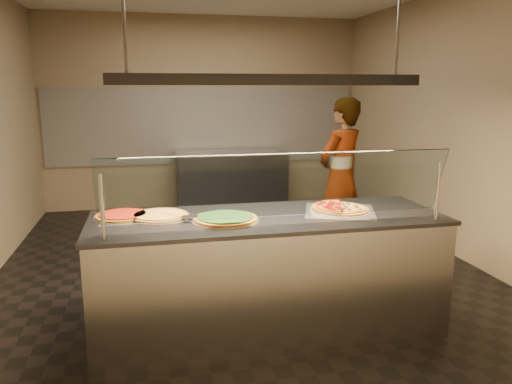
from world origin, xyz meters
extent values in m
cube|color=black|center=(0.00, 0.00, -0.01)|extent=(5.00, 6.00, 0.02)
cube|color=#94805F|center=(0.00, 3.01, 1.50)|extent=(5.00, 0.02, 3.00)
cube|color=#94805F|center=(0.00, -3.01, 1.50)|extent=(5.00, 0.02, 3.00)
cube|color=#94805F|center=(2.51, 0.00, 1.50)|extent=(0.02, 6.00, 3.00)
cube|color=silver|center=(0.00, 2.98, 1.30)|extent=(4.90, 0.02, 1.20)
cube|color=#B7B7BC|center=(-0.03, -1.44, 0.45)|extent=(2.66, 0.90, 0.90)
cube|color=#36363B|center=(-0.03, -1.44, 0.92)|extent=(2.70, 0.94, 0.03)
cylinder|color=#B7B7BC|center=(-1.20, -1.84, 1.15)|extent=(0.03, 0.03, 0.44)
cylinder|color=#B7B7BC|center=(1.15, -1.84, 1.15)|extent=(0.03, 0.03, 0.44)
cube|color=white|center=(-0.03, -1.78, 1.23)|extent=(2.46, 0.18, 0.47)
cube|color=silver|center=(0.56, -1.43, 0.93)|extent=(0.68, 0.68, 0.01)
cylinder|color=silver|center=(0.56, -1.43, 0.94)|extent=(0.47, 0.47, 0.01)
cylinder|color=#680403|center=(0.56, -1.39, 0.99)|extent=(0.06, 0.06, 0.01)
cylinder|color=#680403|center=(0.53, -1.34, 0.99)|extent=(0.06, 0.06, 0.01)
cylinder|color=#680403|center=(0.46, -1.32, 0.99)|extent=(0.06, 0.06, 0.01)
cylinder|color=#680403|center=(0.50, -1.39, 0.99)|extent=(0.06, 0.06, 0.01)
cylinder|color=#680403|center=(0.41, -1.36, 0.99)|extent=(0.06, 0.06, 0.01)
cylinder|color=#680403|center=(0.48, -1.42, 0.99)|extent=(0.06, 0.06, 0.01)
cylinder|color=#680403|center=(0.43, -1.46, 0.99)|extent=(0.06, 0.06, 0.01)
cylinder|color=#680403|center=(0.44, -1.50, 0.99)|extent=(0.06, 0.06, 0.01)
cylinder|color=#680403|center=(0.45, -1.55, 0.99)|extent=(0.06, 0.06, 0.01)
cylinder|color=#680403|center=(0.52, -1.50, 0.99)|extent=(0.06, 0.06, 0.01)
cylinder|color=#680403|center=(0.52, -1.55, 0.99)|extent=(0.06, 0.06, 0.01)
cube|color=#19590F|center=(0.54, -1.30, 0.99)|extent=(0.02, 0.02, 0.01)
cube|color=#19590F|center=(0.45, -1.30, 0.99)|extent=(0.02, 0.01, 0.01)
cube|color=#19590F|center=(0.49, -1.38, 0.99)|extent=(0.02, 0.02, 0.01)
cube|color=#19590F|center=(0.42, -1.39, 0.99)|extent=(0.02, 0.02, 0.01)
cube|color=#19590F|center=(0.50, -1.45, 0.99)|extent=(0.02, 0.02, 0.01)
cube|color=#19590F|center=(0.46, -1.49, 0.99)|extent=(0.01, 0.02, 0.01)
cube|color=#19590F|center=(0.47, -1.58, 0.99)|extent=(0.02, 0.02, 0.01)
cube|color=#19590F|center=(0.53, -1.57, 0.99)|extent=(0.01, 0.02, 0.01)
sphere|color=#513014|center=(0.59, -1.54, 0.97)|extent=(0.03, 0.03, 0.03)
sphere|color=#513014|center=(0.59, -1.47, 0.97)|extent=(0.03, 0.03, 0.03)
sphere|color=#513014|center=(0.68, -1.54, 0.97)|extent=(0.03, 0.03, 0.03)
sphere|color=#513014|center=(0.60, -1.46, 0.97)|extent=(0.03, 0.03, 0.03)
sphere|color=#513014|center=(0.69, -1.47, 0.97)|extent=(0.03, 0.03, 0.03)
sphere|color=#513014|center=(0.70, -1.43, 0.97)|extent=(0.03, 0.03, 0.03)
sphere|color=#513014|center=(0.70, -1.41, 0.97)|extent=(0.03, 0.03, 0.03)
sphere|color=#513014|center=(0.61, -1.40, 0.97)|extent=(0.03, 0.03, 0.03)
sphere|color=#513014|center=(0.67, -1.33, 0.97)|extent=(0.03, 0.03, 0.03)
sphere|color=#513014|center=(0.62, -1.35, 0.97)|extent=(0.03, 0.03, 0.03)
sphere|color=#513014|center=(0.61, -1.34, 0.97)|extent=(0.03, 0.03, 0.03)
sphere|color=#513014|center=(0.58, -1.26, 0.97)|extent=(0.03, 0.03, 0.03)
cylinder|color=silver|center=(-0.37, -1.51, 0.93)|extent=(0.50, 0.50, 0.01)
cylinder|color=brown|center=(-0.37, -1.51, 0.95)|extent=(0.47, 0.47, 0.02)
cylinder|color=black|center=(-0.37, -1.51, 0.96)|extent=(0.41, 0.41, 0.01)
cylinder|color=silver|center=(-0.84, -1.31, 0.93)|extent=(0.47, 0.47, 0.01)
cylinder|color=brown|center=(-0.84, -1.31, 0.94)|extent=(0.44, 0.44, 0.02)
cylinder|color=gold|center=(-0.84, -1.31, 0.96)|extent=(0.38, 0.38, 0.01)
cylinder|color=silver|center=(-1.11, -1.24, 0.93)|extent=(0.43, 0.43, 0.01)
cylinder|color=brown|center=(-1.11, -1.24, 0.94)|extent=(0.40, 0.40, 0.02)
cylinder|color=maroon|center=(-1.11, -1.24, 0.96)|extent=(0.35, 0.35, 0.01)
cube|color=#B7B7BC|center=(-0.62, -1.44, 0.96)|extent=(0.16, 0.15, 0.00)
cylinder|color=tan|center=(-0.75, -1.37, 0.96)|extent=(0.08, 0.14, 0.02)
cube|color=#36363B|center=(0.36, 2.55, 0.45)|extent=(1.67, 0.70, 0.90)
cube|color=#B7B7BC|center=(0.36, 2.55, 0.92)|extent=(1.71, 0.74, 0.03)
imported|color=#343039|center=(1.27, 0.31, 0.89)|extent=(0.78, 0.70, 1.79)
cube|color=#36363B|center=(-0.03, -1.44, 1.95)|extent=(2.30, 0.18, 0.08)
cylinder|color=#B7B7BC|center=(0.97, -1.44, 2.50)|extent=(0.02, 0.02, 1.01)
camera|label=1|loc=(-0.91, -5.04, 1.89)|focal=35.00mm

